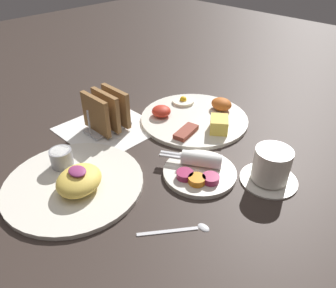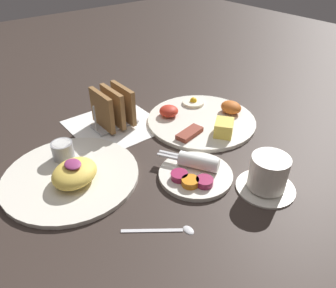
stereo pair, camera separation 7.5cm
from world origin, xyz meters
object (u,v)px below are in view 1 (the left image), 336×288
Objects in this scene: plate_foreground at (74,180)px; plate_condiments at (200,170)px; toast_rack at (106,112)px; coffee_cup at (271,167)px; plate_breakfast at (195,117)px.

plate_condiments is at bearing 52.58° from plate_foreground.
plate_foreground is 2.48× the size of toast_rack.
plate_condiments is 0.30m from toast_rack.
coffee_cup is at bearing 36.20° from plate_condiments.
plate_foreground reaches higher than plate_breakfast.
plate_condiments is 1.45× the size of coffee_cup.
plate_breakfast is 1.68× the size of plate_condiments.
plate_condiments is at bearing -47.36° from plate_breakfast.
plate_condiments is (0.16, -0.17, 0.00)m from plate_breakfast.
plate_foreground is 0.23m from toast_rack.
toast_rack reaches higher than plate_condiments.
plate_breakfast is at bearing 55.90° from toast_rack.
coffee_cup reaches higher than plate_condiments.
toast_rack reaches higher than plate_breakfast.
plate_breakfast is at bearing 132.64° from plate_condiments.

